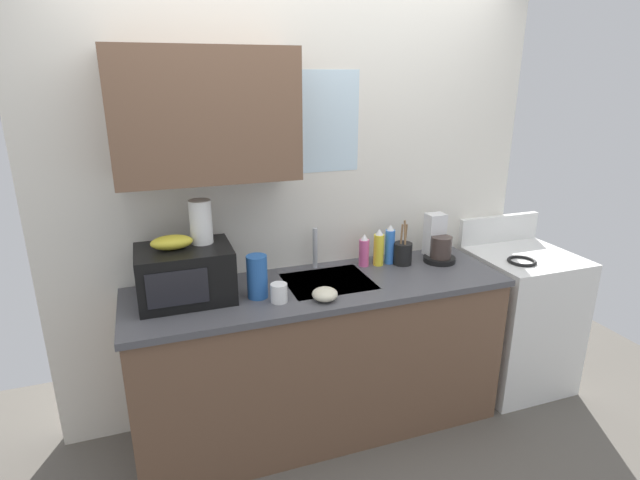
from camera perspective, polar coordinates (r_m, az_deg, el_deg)
kitchen_wall_assembly at (r=2.83m, az=-4.07°, el=5.67°), size 2.83×0.42×2.50m
counter_unit at (r=2.92m, az=0.02°, el=-12.97°), size 2.06×0.63×0.90m
sink_faucet at (r=2.90m, az=-0.57°, el=-0.92°), size 0.03×0.03×0.24m
stove_range at (r=3.57m, az=21.48°, el=-8.24°), size 0.60×0.60×1.08m
microwave at (r=2.58m, az=-15.07°, el=-3.73°), size 0.46×0.35×0.27m
banana_bunch at (r=2.52m, az=-16.50°, el=-0.26°), size 0.20×0.11×0.07m
paper_towel_roll at (r=2.56m, az=-13.39°, el=2.03°), size 0.11×0.11×0.22m
coffee_maker at (r=3.10m, az=13.24°, el=-0.41°), size 0.19×0.21×0.28m
dish_soap_bottle_pink at (r=2.95m, az=5.03°, el=-1.27°), size 0.06×0.06×0.20m
dish_soap_bottle_yellow at (r=2.96m, az=6.69°, el=-0.93°), size 0.06×0.06×0.22m
dish_soap_bottle_blue at (r=3.00m, az=7.94°, el=-0.58°), size 0.06×0.06×0.24m
cereal_canister at (r=2.54m, az=-7.15°, el=-4.15°), size 0.10×0.10×0.22m
mug_white at (r=2.50m, az=-4.68°, el=-6.00°), size 0.08×0.08×0.09m
utensil_crock at (r=3.01m, az=9.37°, el=-1.45°), size 0.11×0.11×0.27m
small_bowl at (r=2.52m, az=0.55°, el=-6.17°), size 0.13×0.13×0.06m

